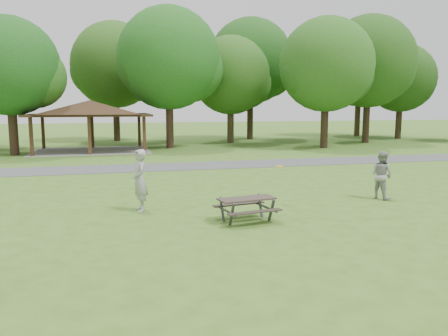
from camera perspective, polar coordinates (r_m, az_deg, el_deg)
ground at (r=10.75m, az=0.22°, el=-10.02°), size 160.00×160.00×0.00m
asphalt_path at (r=24.25m, az=-8.28°, el=0.13°), size 120.00×3.20×0.02m
pavilion at (r=33.90m, az=-17.09°, el=7.29°), size 8.60×7.01×3.76m
tree_row_d at (r=33.10m, az=-26.11°, el=11.51°), size 6.93×6.60×9.27m
tree_row_e at (r=35.39m, az=-7.08°, el=13.64°), size 8.40×8.00×11.02m
tree_row_f at (r=39.94m, az=0.98°, el=11.70°), size 7.35×7.00×9.55m
tree_row_g at (r=36.14m, az=13.32°, el=12.65°), size 7.77×7.40×10.25m
tree_row_h at (r=42.23m, az=18.48°, el=12.72°), size 8.61×8.20×11.37m
tree_row_i at (r=48.41m, az=22.17°, el=10.57°), size 7.14×6.80×9.52m
tree_deep_b at (r=43.05m, az=-13.95°, el=12.61°), size 8.40×8.00×11.13m
tree_deep_c at (r=44.28m, az=3.60°, el=13.42°), size 8.82×8.40×11.90m
tree_deep_d at (r=51.10m, az=17.34°, el=11.89°), size 8.40×8.00×11.27m
picnic_table_middle at (r=12.76m, az=2.98°, el=-4.66°), size 1.83×1.56×0.72m
frisbee_in_flight at (r=14.97m, az=7.24°, el=0.22°), size 0.37×0.37×0.02m
frisbee_thrower at (r=14.13m, az=-10.94°, el=-1.61°), size 0.56×0.78×1.99m
frisbee_catcher at (r=16.78m, az=19.89°, el=-0.87°), size 0.89×1.01×1.73m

